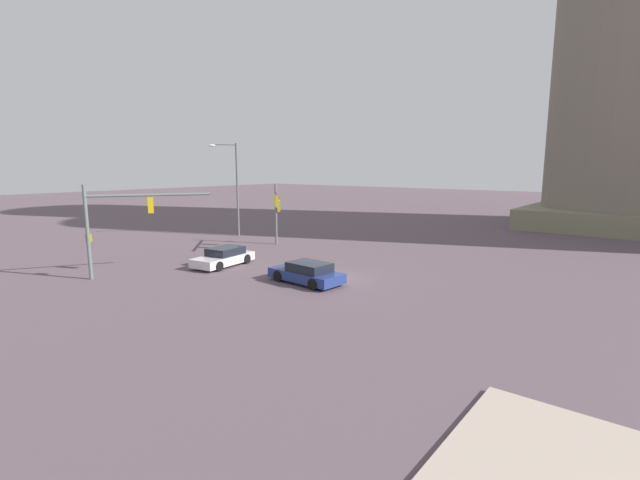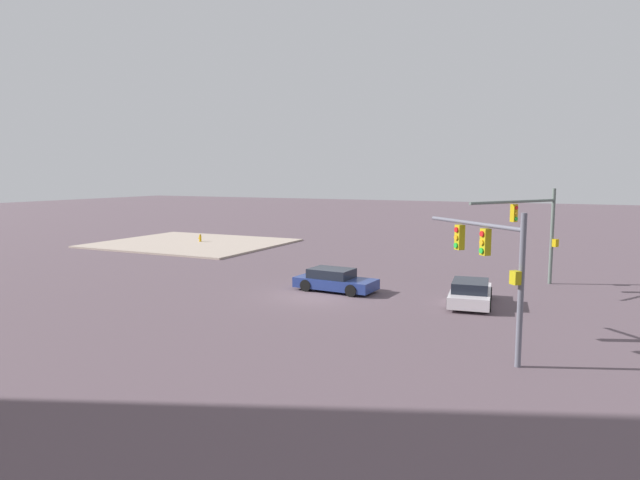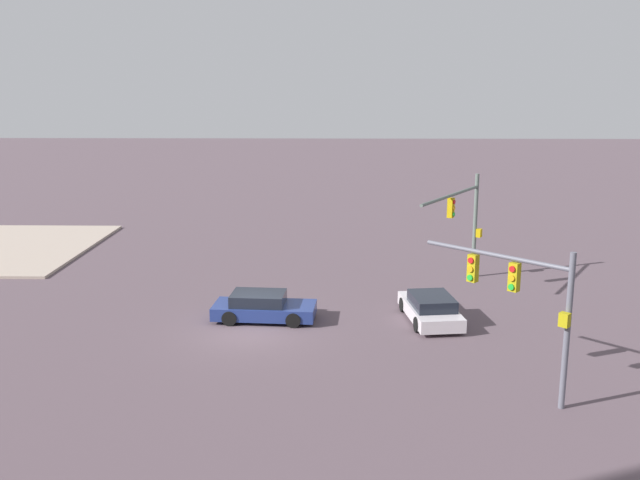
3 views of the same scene
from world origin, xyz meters
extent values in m
plane|color=#5B4A52|center=(0.00, 0.00, 0.00)|extent=(214.07, 214.07, 0.00)
cylinder|color=#59665F|center=(-10.82, -8.67, 2.75)|extent=(0.21, 0.21, 5.51)
cylinder|color=#59665F|center=(-9.02, -5.70, 4.84)|extent=(3.73, 6.02, 0.16)
cube|color=#C19D0C|center=(-9.02, -5.69, 4.24)|extent=(0.39, 0.41, 0.95)
cylinder|color=red|center=(-9.15, -5.61, 4.53)|extent=(0.15, 0.20, 0.20)
cylinder|color=orange|center=(-9.15, -5.61, 4.23)|extent=(0.15, 0.20, 0.20)
cylinder|color=green|center=(-9.15, -5.61, 3.93)|extent=(0.15, 0.20, 0.20)
cube|color=#C19D0C|center=(-11.03, -8.55, 2.41)|extent=(0.36, 0.38, 0.44)
cylinder|color=slate|center=(-10.64, 6.75, 2.53)|extent=(0.19, 0.19, 5.06)
cylinder|color=slate|center=(-8.72, 4.86, 4.51)|extent=(3.94, 3.88, 0.15)
cube|color=#AD9C11|center=(-9.27, 5.41, 3.91)|extent=(0.41, 0.41, 0.95)
cylinder|color=red|center=(-9.16, 5.52, 4.21)|extent=(0.18, 0.18, 0.20)
cylinder|color=orange|center=(-9.16, 5.52, 3.91)|extent=(0.18, 0.18, 0.20)
cylinder|color=green|center=(-9.16, 5.52, 3.61)|extent=(0.18, 0.18, 0.20)
cube|color=#AD9C11|center=(-8.15, 4.31, 3.91)|extent=(0.41, 0.41, 0.95)
cylinder|color=red|center=(-8.04, 4.42, 4.21)|extent=(0.18, 0.18, 0.20)
cylinder|color=orange|center=(-8.04, 4.42, 3.91)|extent=(0.18, 0.18, 0.20)
cylinder|color=green|center=(-8.04, 4.42, 3.61)|extent=(0.18, 0.18, 0.20)
cube|color=#AD9C11|center=(-10.47, 6.92, 2.99)|extent=(0.38, 0.38, 0.44)
cube|color=silver|center=(-7.60, -1.54, 0.44)|extent=(2.42, 4.53, 0.55)
cube|color=black|center=(-7.63, -1.29, 0.96)|extent=(1.93, 2.44, 0.50)
cylinder|color=black|center=(-6.55, -2.76, 0.32)|extent=(0.30, 0.66, 0.64)
cylinder|color=black|center=(-8.30, -2.98, 0.32)|extent=(0.30, 0.66, 0.64)
cylinder|color=black|center=(-6.90, -0.10, 0.32)|extent=(0.30, 0.66, 0.64)
cylinder|color=black|center=(-8.64, -0.33, 0.32)|extent=(0.30, 0.66, 0.64)
cube|color=navy|center=(-0.43, -1.51, 0.44)|extent=(4.51, 2.16, 0.55)
cube|color=black|center=(-0.17, -1.52, 0.96)|extent=(2.39, 1.80, 0.50)
cylinder|color=black|center=(-1.85, -2.29, 0.32)|extent=(0.65, 0.26, 0.64)
cylinder|color=black|center=(-1.73, -0.54, 0.32)|extent=(0.65, 0.26, 0.64)
cylinder|color=black|center=(0.87, -2.47, 0.32)|extent=(0.65, 0.26, 0.64)
cylinder|color=black|center=(0.99, -0.72, 0.32)|extent=(0.65, 0.26, 0.64)
camera|label=1|loc=(15.38, -20.35, 6.50)|focal=25.05mm
camera|label=2|loc=(-12.26, 25.17, 6.25)|focal=30.68mm
camera|label=3|loc=(-3.43, 27.18, 9.96)|focal=39.03mm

